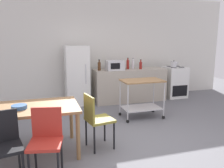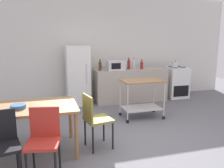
{
  "view_description": "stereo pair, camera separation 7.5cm",
  "coord_description": "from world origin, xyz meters",
  "px_view_note": "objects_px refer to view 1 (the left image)",
  "views": [
    {
      "loc": [
        -1.45,
        -3.43,
        1.76
      ],
      "look_at": [
        -0.04,
        1.2,
        0.8
      ],
      "focal_mm": 37.72,
      "sensor_mm": 36.0,
      "label": 1
    },
    {
      "loc": [
        -1.38,
        -3.46,
        1.76
      ],
      "look_at": [
        -0.04,
        1.2,
        0.8
      ],
      "focal_mm": 37.72,
      "sensor_mm": 36.0,
      "label": 2
    }
  ],
  "objects_px": {
    "chair_black": "(4,143)",
    "chair_olive": "(96,117)",
    "kitchen_cart": "(142,92)",
    "stove_oven": "(175,82)",
    "bottle_hot_sauce": "(133,64)",
    "dining_table": "(27,112)",
    "fruit_bowl": "(19,107)",
    "microwave": "(115,65)",
    "bottle_sparkling_water": "(141,65)",
    "chair_red": "(46,138)",
    "bottle_wine": "(99,66)",
    "bottle_olive_oil": "(128,64)",
    "refrigerator": "(77,75)",
    "kettle": "(174,64)"
  },
  "relations": [
    {
      "from": "chair_olive",
      "to": "bottle_hot_sauce",
      "type": "distance_m",
      "value": 3.15
    },
    {
      "from": "bottle_olive_oil",
      "to": "bottle_hot_sauce",
      "type": "distance_m",
      "value": 0.16
    },
    {
      "from": "dining_table",
      "to": "microwave",
      "type": "xyz_separation_m",
      "value": [
        2.13,
        2.38,
        0.36
      ]
    },
    {
      "from": "chair_red",
      "to": "bottle_wine",
      "type": "xyz_separation_m",
      "value": [
        1.47,
        3.13,
        0.5
      ]
    },
    {
      "from": "chair_olive",
      "to": "bottle_olive_oil",
      "type": "distance_m",
      "value": 3.06
    },
    {
      "from": "refrigerator",
      "to": "bottle_sparkling_water",
      "type": "height_order",
      "value": "refrigerator"
    },
    {
      "from": "kitchen_cart",
      "to": "chair_black",
      "type": "bearing_deg",
      "value": -146.08
    },
    {
      "from": "dining_table",
      "to": "refrigerator",
      "type": "height_order",
      "value": "refrigerator"
    },
    {
      "from": "chair_black",
      "to": "kitchen_cart",
      "type": "distance_m",
      "value": 3.11
    },
    {
      "from": "bottle_hot_sauce",
      "to": "kettle",
      "type": "height_order",
      "value": "bottle_hot_sauce"
    },
    {
      "from": "fruit_bowl",
      "to": "chair_black",
      "type": "bearing_deg",
      "value": -103.81
    },
    {
      "from": "chair_black",
      "to": "chair_olive",
      "type": "bearing_deg",
      "value": 11.5
    },
    {
      "from": "chair_olive",
      "to": "fruit_bowl",
      "type": "distance_m",
      "value": 1.15
    },
    {
      "from": "kitchen_cart",
      "to": "kettle",
      "type": "distance_m",
      "value": 2.1
    },
    {
      "from": "bottle_hot_sauce",
      "to": "fruit_bowl",
      "type": "distance_m",
      "value": 3.82
    },
    {
      "from": "microwave",
      "to": "refrigerator",
      "type": "bearing_deg",
      "value": 169.69
    },
    {
      "from": "dining_table",
      "to": "bottle_hot_sauce",
      "type": "distance_m",
      "value": 3.71
    },
    {
      "from": "chair_red",
      "to": "refrigerator",
      "type": "height_order",
      "value": "refrigerator"
    },
    {
      "from": "dining_table",
      "to": "chair_red",
      "type": "distance_m",
      "value": 0.74
    },
    {
      "from": "chair_red",
      "to": "bottle_wine",
      "type": "distance_m",
      "value": 3.49
    },
    {
      "from": "chair_olive",
      "to": "bottle_wine",
      "type": "xyz_separation_m",
      "value": [
        0.69,
        2.55,
        0.5
      ]
    },
    {
      "from": "bottle_wine",
      "to": "bottle_sparkling_water",
      "type": "distance_m",
      "value": 1.17
    },
    {
      "from": "kitchen_cart",
      "to": "bottle_olive_oil",
      "type": "height_order",
      "value": "bottle_olive_oil"
    },
    {
      "from": "stove_oven",
      "to": "chair_red",
      "type": "bearing_deg",
      "value": -140.15
    },
    {
      "from": "dining_table",
      "to": "refrigerator",
      "type": "bearing_deg",
      "value": 66.1
    },
    {
      "from": "dining_table",
      "to": "chair_black",
      "type": "bearing_deg",
      "value": -110.18
    },
    {
      "from": "dining_table",
      "to": "fruit_bowl",
      "type": "relative_size",
      "value": 6.85
    },
    {
      "from": "bottle_wine",
      "to": "refrigerator",
      "type": "bearing_deg",
      "value": 168.7
    },
    {
      "from": "chair_black",
      "to": "chair_red",
      "type": "bearing_deg",
      "value": -13.83
    },
    {
      "from": "stove_oven",
      "to": "chair_olive",
      "type": "bearing_deg",
      "value": -139.34
    },
    {
      "from": "chair_red",
      "to": "kitchen_cart",
      "type": "xyz_separation_m",
      "value": [
        2.09,
        1.75,
        0.05
      ]
    },
    {
      "from": "chair_black",
      "to": "bottle_olive_oil",
      "type": "bearing_deg",
      "value": 36.17
    },
    {
      "from": "bottle_wine",
      "to": "bottle_sparkling_water",
      "type": "relative_size",
      "value": 1.09
    },
    {
      "from": "microwave",
      "to": "bottle_wine",
      "type": "bearing_deg",
      "value": 171.09
    },
    {
      "from": "bottle_hot_sauce",
      "to": "microwave",
      "type": "bearing_deg",
      "value": -166.94
    },
    {
      "from": "chair_red",
      "to": "microwave",
      "type": "distance_m",
      "value": 3.63
    },
    {
      "from": "dining_table",
      "to": "kitchen_cart",
      "type": "bearing_deg",
      "value": 24.44
    },
    {
      "from": "bottle_sparkling_water",
      "to": "kettle",
      "type": "height_order",
      "value": "bottle_sparkling_water"
    },
    {
      "from": "microwave",
      "to": "bottle_sparkling_water",
      "type": "bearing_deg",
      "value": 0.47
    },
    {
      "from": "dining_table",
      "to": "fruit_bowl",
      "type": "xyz_separation_m",
      "value": [
        -0.1,
        -0.07,
        0.11
      ]
    },
    {
      "from": "bottle_wine",
      "to": "kitchen_cart",
      "type": "bearing_deg",
      "value": -65.85
    },
    {
      "from": "bottle_olive_oil",
      "to": "refrigerator",
      "type": "bearing_deg",
      "value": 177.41
    },
    {
      "from": "fruit_bowl",
      "to": "microwave",
      "type": "bearing_deg",
      "value": 47.74
    },
    {
      "from": "kitchen_cart",
      "to": "bottle_wine",
      "type": "height_order",
      "value": "bottle_wine"
    },
    {
      "from": "dining_table",
      "to": "fruit_bowl",
      "type": "distance_m",
      "value": 0.16
    },
    {
      "from": "stove_oven",
      "to": "kitchen_cart",
      "type": "distance_m",
      "value": 2.22
    },
    {
      "from": "chair_black",
      "to": "bottle_hot_sauce",
      "type": "height_order",
      "value": "bottle_hot_sauce"
    },
    {
      "from": "bottle_hot_sauce",
      "to": "stove_oven",
      "type": "bearing_deg",
      "value": -1.48
    },
    {
      "from": "dining_table",
      "to": "bottle_sparkling_water",
      "type": "bearing_deg",
      "value": 39.63
    },
    {
      "from": "chair_red",
      "to": "kettle",
      "type": "distance_m",
      "value": 4.81
    }
  ]
}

